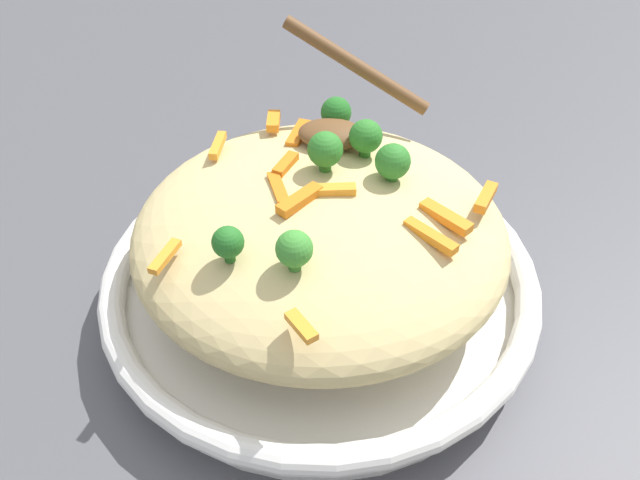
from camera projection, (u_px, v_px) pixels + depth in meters
ground_plane at (320, 303)px, 0.56m from camera, size 2.40×2.40×0.00m
serving_bowl at (320, 282)px, 0.55m from camera, size 0.36×0.36×0.05m
pasta_mound at (320, 232)px, 0.51m from camera, size 0.29×0.29×0.08m
carrot_piece_0 at (335, 187)px, 0.48m from camera, size 0.03×0.01×0.01m
carrot_piece_1 at (218, 145)px, 0.54m from camera, size 0.01×0.03×0.01m
carrot_piece_2 at (301, 326)px, 0.39m from camera, size 0.02×0.02×0.01m
carrot_piece_3 at (300, 200)px, 0.47m from camera, size 0.03×0.04×0.01m
carrot_piece_4 at (430, 236)px, 0.45m from camera, size 0.04×0.03×0.01m
carrot_piece_5 at (446, 217)px, 0.47m from camera, size 0.04×0.03×0.01m
carrot_piece_6 at (273, 121)px, 0.56m from camera, size 0.01×0.03×0.01m
carrot_piece_7 at (279, 185)px, 0.49m from camera, size 0.02×0.04×0.01m
carrot_piece_8 at (286, 164)px, 0.51m from camera, size 0.02×0.03×0.01m
carrot_piece_9 at (486, 197)px, 0.48m from camera, size 0.02×0.03×0.01m
carrot_piece_10 at (165, 256)px, 0.44m from camera, size 0.01×0.03×0.01m
carrot_piece_11 at (299, 134)px, 0.55m from camera, size 0.02×0.04×0.01m
broccoli_floret_0 at (339, 113)px, 0.55m from camera, size 0.03×0.03×0.03m
broccoli_floret_1 at (393, 162)px, 0.49m from camera, size 0.03×0.03×0.03m
broccoli_floret_2 at (294, 249)px, 0.42m from camera, size 0.02×0.02×0.03m
broccoli_floret_3 at (366, 137)px, 0.51m from camera, size 0.03×0.03×0.03m
broccoli_floret_4 at (327, 150)px, 0.49m from camera, size 0.03×0.03×0.03m
broccoli_floret_5 at (228, 243)px, 0.43m from camera, size 0.02×0.02×0.03m
serving_spoon at (340, 110)px, 0.54m from camera, size 0.13×0.10×0.07m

